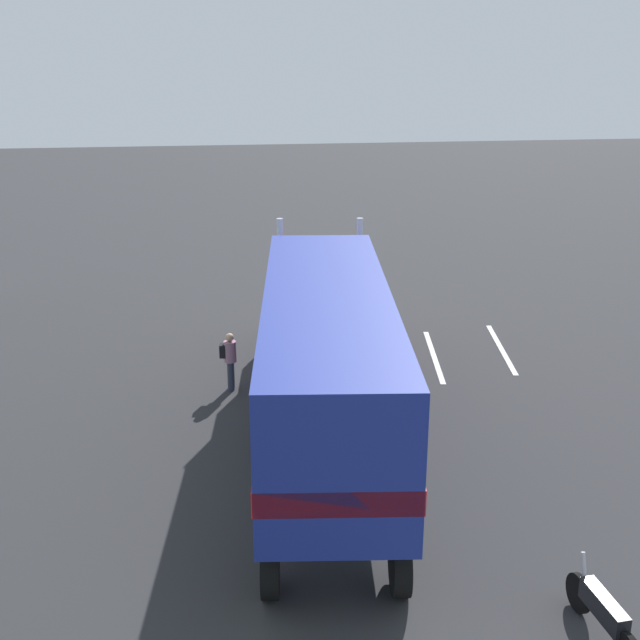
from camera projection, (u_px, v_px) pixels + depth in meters
The scene contains 6 objects.
ground_plane at pixel (319, 357), 24.19m from camera, with size 120.00×120.00×0.00m, color #2D2D30.
lane_stripe_near at pixel (434, 356), 24.25m from camera, with size 4.40×0.16×0.01m, color silver.
lane_stripe_mid at pixel (501, 349), 24.86m from camera, with size 4.40×0.16×0.01m, color silver.
semi_truck at pixel (325, 346), 17.89m from camera, with size 14.36×4.26×4.50m.
person_bystander at pixel (230, 359), 21.58m from camera, with size 0.34×0.46×1.63m.
motorcycle at pixel (603, 614), 12.38m from camera, with size 2.11×0.31×1.12m.
Camera 1 is at (-22.34, 3.23, 8.77)m, focal length 44.59 mm.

